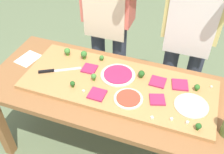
{
  "coord_description": "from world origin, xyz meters",
  "views": [
    {
      "loc": [
        0.41,
        -1.21,
        1.98
      ],
      "look_at": [
        -0.01,
        -0.01,
        0.85
      ],
      "focal_mm": 42.24,
      "sensor_mm": 36.0,
      "label": 1
    }
  ],
  "objects_px": {
    "cheese_crumble_a": "(211,87)",
    "broccoli_floret_front_left": "(67,51)",
    "pizza_whole_tomato_red": "(128,98)",
    "broccoli_floret_back_mid": "(84,54)",
    "broccoli_floret_back_left": "(102,58)",
    "prep_table": "(115,98)",
    "broccoli_floret_center_left": "(198,126)",
    "cheese_crumble_d": "(152,118)",
    "pizza_slice_far_right": "(97,94)",
    "broccoli_floret_center_right": "(72,84)",
    "pizza_whole_beet_magenta": "(118,75)",
    "pizza_slice_far_left": "(180,85)",
    "pizza_slice_near_left": "(157,100)",
    "broccoli_floret_back_right": "(94,77)",
    "cheese_crumble_c": "(187,123)",
    "cook_left": "(108,9)",
    "pizza_slice_center": "(158,82)",
    "broccoli_floret_front_right": "(197,87)",
    "chefs_knife": "(54,71)",
    "cook_right": "(192,24)",
    "cheese_crumble_e": "(83,91)",
    "pizza_slice_near_right": "(89,69)",
    "cheese_crumble_b": "(171,119)",
    "pizza_whole_white_garlic": "(191,105)",
    "recipe_note": "(28,59)",
    "broccoli_floret_front_mid": "(141,74)"
  },
  "relations": [
    {
      "from": "broccoli_floret_back_left",
      "to": "broccoli_floret_front_left",
      "type": "bearing_deg",
      "value": -173.72
    },
    {
      "from": "pizza_slice_near_right",
      "to": "cheese_crumble_a",
      "type": "bearing_deg",
      "value": 6.92
    },
    {
      "from": "broccoli_floret_front_left",
      "to": "broccoli_floret_back_left",
      "type": "distance_m",
      "value": 0.27
    },
    {
      "from": "broccoli_floret_center_left",
      "to": "broccoli_floret_center_right",
      "type": "relative_size",
      "value": 1.0
    },
    {
      "from": "cheese_crumble_c",
      "to": "cook_left",
      "type": "height_order",
      "value": "cook_left"
    },
    {
      "from": "pizza_slice_center",
      "to": "broccoli_floret_front_right",
      "type": "bearing_deg",
      "value": 2.56
    },
    {
      "from": "cheese_crumble_c",
      "to": "cheese_crumble_e",
      "type": "bearing_deg",
      "value": 177.26
    },
    {
      "from": "broccoli_floret_center_right",
      "to": "cook_right",
      "type": "bearing_deg",
      "value": 46.54
    },
    {
      "from": "broccoli_floret_center_left",
      "to": "broccoli_floret_front_mid",
      "type": "height_order",
      "value": "broccoli_floret_front_mid"
    },
    {
      "from": "pizza_slice_far_right",
      "to": "broccoli_floret_back_left",
      "type": "relative_size",
      "value": 2.41
    },
    {
      "from": "cheese_crumble_d",
      "to": "cheese_crumble_b",
      "type": "bearing_deg",
      "value": 14.23
    },
    {
      "from": "broccoli_floret_center_right",
      "to": "broccoli_floret_back_right",
      "type": "xyz_separation_m",
      "value": [
        0.11,
        0.1,
        0.0
      ]
    },
    {
      "from": "prep_table",
      "to": "pizza_whole_beet_magenta",
      "type": "xyz_separation_m",
      "value": [
        -0.01,
        0.1,
        0.13
      ]
    },
    {
      "from": "prep_table",
      "to": "broccoli_floret_center_left",
      "type": "distance_m",
      "value": 0.61
    },
    {
      "from": "broccoli_floret_back_right",
      "to": "cheese_crumble_c",
      "type": "xyz_separation_m",
      "value": [
        0.65,
        -0.16,
        -0.03
      ]
    },
    {
      "from": "broccoli_floret_center_left",
      "to": "prep_table",
      "type": "bearing_deg",
      "value": 161.93
    },
    {
      "from": "broccoli_floret_front_mid",
      "to": "broccoli_floret_back_left",
      "type": "xyz_separation_m",
      "value": [
        -0.33,
        0.09,
        -0.01
      ]
    },
    {
      "from": "pizza_whole_white_garlic",
      "to": "broccoli_floret_front_right",
      "type": "distance_m",
      "value": 0.16
    },
    {
      "from": "pizza_whole_tomato_red",
      "to": "broccoli_floret_back_mid",
      "type": "distance_m",
      "value": 0.52
    },
    {
      "from": "broccoli_floret_back_right",
      "to": "broccoli_floret_back_mid",
      "type": "xyz_separation_m",
      "value": [
        -0.16,
        0.2,
        0.01
      ]
    },
    {
      "from": "broccoli_floret_back_left",
      "to": "chefs_knife",
      "type": "bearing_deg",
      "value": -139.66
    },
    {
      "from": "cheese_crumble_e",
      "to": "cheese_crumble_a",
      "type": "bearing_deg",
      "value": 22.59
    },
    {
      "from": "broccoli_floret_center_right",
      "to": "cook_right",
      "type": "relative_size",
      "value": 0.03
    },
    {
      "from": "cheese_crumble_b",
      "to": "cook_right",
      "type": "height_order",
      "value": "cook_right"
    },
    {
      "from": "broccoli_floret_back_right",
      "to": "broccoli_floret_front_right",
      "type": "height_order",
      "value": "broccoli_floret_back_right"
    },
    {
      "from": "broccoli_floret_center_right",
      "to": "recipe_note",
      "type": "xyz_separation_m",
      "value": [
        -0.48,
        0.19,
        -0.06
      ]
    },
    {
      "from": "pizza_whole_white_garlic",
      "to": "cheese_crumble_e",
      "type": "bearing_deg",
      "value": -170.76
    },
    {
      "from": "broccoli_floret_center_left",
      "to": "cheese_crumble_d",
      "type": "height_order",
      "value": "broccoli_floret_center_left"
    },
    {
      "from": "pizza_slice_near_right",
      "to": "broccoli_floret_back_right",
      "type": "xyz_separation_m",
      "value": [
        0.08,
        -0.1,
        0.03
      ]
    },
    {
      "from": "broccoli_floret_center_left",
      "to": "cook_left",
      "type": "distance_m",
      "value": 1.14
    },
    {
      "from": "pizza_slice_center",
      "to": "broccoli_floret_front_right",
      "type": "distance_m",
      "value": 0.26
    },
    {
      "from": "broccoli_floret_front_left",
      "to": "cheese_crumble_e",
      "type": "relative_size",
      "value": 4.34
    },
    {
      "from": "broccoli_floret_center_right",
      "to": "broccoli_floret_back_left",
      "type": "distance_m",
      "value": 0.34
    },
    {
      "from": "pizza_whole_beet_magenta",
      "to": "pizza_slice_far_left",
      "type": "relative_size",
      "value": 2.32
    },
    {
      "from": "broccoli_floret_back_left",
      "to": "pizza_slice_near_left",
      "type": "bearing_deg",
      "value": -28.66
    },
    {
      "from": "pizza_slice_far_left",
      "to": "broccoli_floret_front_left",
      "type": "bearing_deg",
      "value": 176.86
    },
    {
      "from": "pizza_slice_far_left",
      "to": "recipe_note",
      "type": "distance_m",
      "value": 1.15
    },
    {
      "from": "broccoli_floret_center_left",
      "to": "cheese_crumble_a",
      "type": "xyz_separation_m",
      "value": [
        0.05,
        0.38,
        -0.02
      ]
    },
    {
      "from": "prep_table",
      "to": "pizza_whole_white_garlic",
      "type": "height_order",
      "value": "pizza_whole_white_garlic"
    },
    {
      "from": "pizza_slice_near_left",
      "to": "broccoli_floret_center_left",
      "type": "relative_size",
      "value": 1.95
    },
    {
      "from": "pizza_slice_near_left",
      "to": "cook_right",
      "type": "bearing_deg",
      "value": 81.28
    },
    {
      "from": "pizza_whole_tomato_red",
      "to": "broccoli_floret_front_right",
      "type": "xyz_separation_m",
      "value": [
        0.4,
        0.23,
        0.02
      ]
    },
    {
      "from": "cheese_crumble_a",
      "to": "broccoli_floret_front_left",
      "type": "bearing_deg",
      "value": -179.82
    },
    {
      "from": "pizza_slice_far_left",
      "to": "broccoli_floret_front_mid",
      "type": "relative_size",
      "value": 1.83
    },
    {
      "from": "chefs_knife",
      "to": "cook_right",
      "type": "relative_size",
      "value": 0.16
    },
    {
      "from": "pizza_whole_white_garlic",
      "to": "cheese_crumble_e",
      "type": "relative_size",
      "value": 14.39
    },
    {
      "from": "chefs_knife",
      "to": "broccoli_floret_back_left",
      "type": "height_order",
      "value": "broccoli_floret_back_left"
    },
    {
      "from": "pizza_slice_center",
      "to": "broccoli_floret_front_left",
      "type": "relative_size",
      "value": 1.62
    },
    {
      "from": "pizza_whole_tomato_red",
      "to": "broccoli_floret_center_left",
      "type": "relative_size",
      "value": 3.82
    },
    {
      "from": "broccoli_floret_back_left",
      "to": "cheese_crumble_a",
      "type": "bearing_deg",
      "value": -1.9
    }
  ]
}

